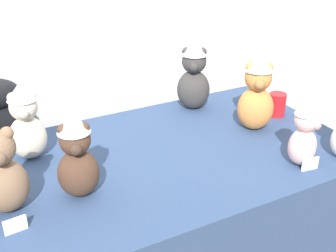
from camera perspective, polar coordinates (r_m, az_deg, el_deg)
name	(u,v)px	position (r m, az deg, el deg)	size (l,w,h in m)	color
display_table	(168,227)	(1.95, 0.00, -13.38)	(1.51, 0.91, 0.77)	navy
instrument_case	(4,175)	(2.22, -21.14, -6.18)	(0.29, 0.15, 0.99)	black
teddy_bear_mocha	(3,174)	(1.44, -21.31, -6.05)	(0.16, 0.14, 0.30)	#7F6047
teddy_bear_cream	(26,122)	(1.71, -18.53, 0.48)	(0.16, 0.15, 0.32)	beige
teddy_bear_ginger	(257,93)	(1.89, 11.82, 4.34)	(0.21, 0.20, 0.35)	#D17F3D
teddy_bear_charcoal	(194,76)	(2.06, 3.47, 6.77)	(0.21, 0.20, 0.35)	#383533
teddy_bear_blush	(304,133)	(1.67, 17.82, -0.95)	(0.15, 0.14, 0.27)	beige
teddy_bear_cocoa	(77,157)	(1.44, -12.13, -4.06)	(0.17, 0.15, 0.31)	#4C3323
party_cup_red	(277,104)	(2.09, 14.42, 2.81)	(0.08, 0.08, 0.11)	red
name_card_front_left	(310,164)	(1.69, 18.51, -4.86)	(0.07, 0.01, 0.05)	white
name_card_front_right	(15,225)	(1.40, -19.79, -12.40)	(0.07, 0.01, 0.05)	white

